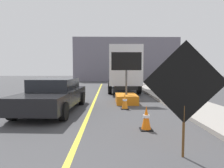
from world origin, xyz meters
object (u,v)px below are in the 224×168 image
roadwork_sign (185,84)px  pickup_car (54,95)px  traffic_cone_near_sign (146,118)px  traffic_cone_mid_lane (125,101)px  highway_guide_sign (133,57)px  arrow_board_trailer (126,94)px  box_truck (123,69)px

roadwork_sign → pickup_car: size_ratio=0.48×
traffic_cone_near_sign → traffic_cone_mid_lane: size_ratio=0.99×
pickup_car → highway_guide_sign: (5.56, 16.18, 2.73)m
arrow_board_trailer → box_truck: (0.29, 6.02, 1.38)m
roadwork_sign → pickup_car: (-3.84, 4.53, -0.77)m
roadwork_sign → box_truck: size_ratio=0.29×
arrow_board_trailer → roadwork_sign: bearing=-85.4°
roadwork_sign → pickup_car: roadwork_sign is taller
pickup_car → traffic_cone_mid_lane: size_ratio=6.77×
highway_guide_sign → traffic_cone_mid_lane: size_ratio=6.95×
box_truck → traffic_cone_near_sign: size_ratio=11.17×
arrow_board_trailer → traffic_cone_near_sign: 4.70m
box_truck → highway_guide_sign: size_ratio=1.59×
roadwork_sign → traffic_cone_mid_lane: size_ratio=3.24×
pickup_car → arrow_board_trailer: bearing=30.4°
box_truck → traffic_cone_near_sign: bearing=-90.8°
arrow_board_trailer → box_truck: bearing=87.3°
pickup_car → traffic_cone_near_sign: size_ratio=6.82×
traffic_cone_mid_lane → traffic_cone_near_sign: bearing=-83.4°
roadwork_sign → traffic_cone_near_sign: size_ratio=3.27×
highway_guide_sign → traffic_cone_near_sign: highway_guide_sign is taller
highway_guide_sign → traffic_cone_mid_lane: bearing=-98.8°
roadwork_sign → highway_guide_sign: bearing=85.3°
traffic_cone_near_sign → traffic_cone_mid_lane: 3.07m
box_truck → traffic_cone_near_sign: box_truck is taller
pickup_car → roadwork_sign: bearing=-49.7°
box_truck → roadwork_sign: bearing=-88.9°
pickup_car → highway_guide_sign: 17.33m
highway_guide_sign → traffic_cone_mid_lane: highway_guide_sign is taller
arrow_board_trailer → traffic_cone_mid_lane: bearing=-97.6°
arrow_board_trailer → box_truck: box_truck is taller
arrow_board_trailer → box_truck: 6.18m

